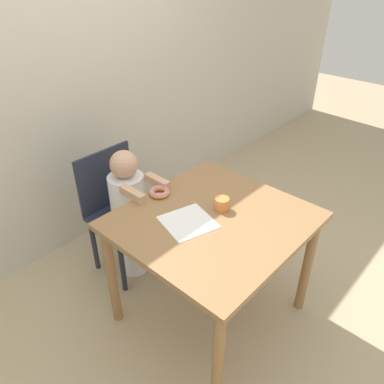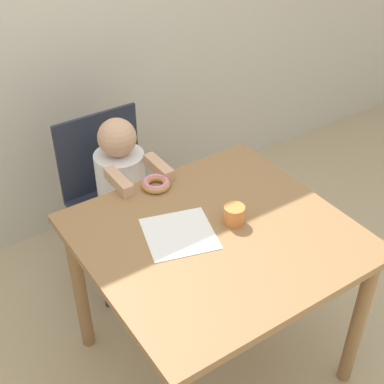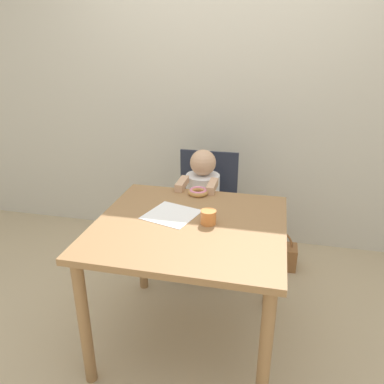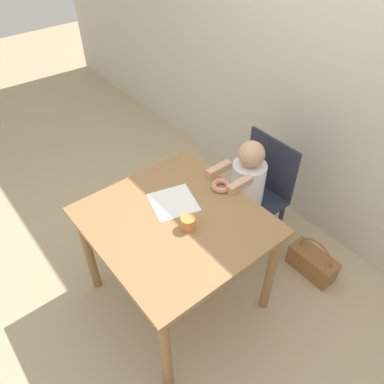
{
  "view_description": "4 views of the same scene",
  "coord_description": "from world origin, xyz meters",
  "px_view_note": "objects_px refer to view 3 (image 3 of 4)",
  "views": [
    {
      "loc": [
        -1.32,
        -1.04,
        2.02
      ],
      "look_at": [
        -0.02,
        0.14,
        0.9
      ],
      "focal_mm": 35.0,
      "sensor_mm": 36.0,
      "label": 1
    },
    {
      "loc": [
        -0.96,
        -1.25,
        2.13
      ],
      "look_at": [
        -0.02,
        0.14,
        0.9
      ],
      "focal_mm": 50.0,
      "sensor_mm": 36.0,
      "label": 2
    },
    {
      "loc": [
        0.41,
        -1.73,
        1.69
      ],
      "look_at": [
        -0.02,
        0.14,
        0.9
      ],
      "focal_mm": 35.0,
      "sensor_mm": 36.0,
      "label": 3
    },
    {
      "loc": [
        1.24,
        -0.88,
        2.36
      ],
      "look_at": [
        -0.02,
        0.14,
        0.9
      ],
      "focal_mm": 35.0,
      "sensor_mm": 36.0,
      "label": 4
    }
  ],
  "objects_px": {
    "donut": "(198,192)",
    "cup": "(208,217)",
    "handbag": "(273,254)",
    "chair": "(205,210)",
    "child_figure": "(202,214)"
  },
  "relations": [
    {
      "from": "child_figure",
      "to": "donut",
      "type": "bearing_deg",
      "value": -84.23
    },
    {
      "from": "child_figure",
      "to": "handbag",
      "type": "bearing_deg",
      "value": 22.74
    },
    {
      "from": "handbag",
      "to": "cup",
      "type": "relative_size",
      "value": 4.3
    },
    {
      "from": "donut",
      "to": "cup",
      "type": "distance_m",
      "value": 0.4
    },
    {
      "from": "chair",
      "to": "donut",
      "type": "distance_m",
      "value": 0.51
    },
    {
      "from": "handbag",
      "to": "cup",
      "type": "height_order",
      "value": "cup"
    },
    {
      "from": "cup",
      "to": "handbag",
      "type": "bearing_deg",
      "value": 67.38
    },
    {
      "from": "donut",
      "to": "cup",
      "type": "bearing_deg",
      "value": -70.35
    },
    {
      "from": "donut",
      "to": "child_figure",
      "type": "bearing_deg",
      "value": 95.77
    },
    {
      "from": "chair",
      "to": "handbag",
      "type": "bearing_deg",
      "value": 11.27
    },
    {
      "from": "child_figure",
      "to": "chair",
      "type": "bearing_deg",
      "value": 90.0
    },
    {
      "from": "handbag",
      "to": "chair",
      "type": "bearing_deg",
      "value": -168.73
    },
    {
      "from": "donut",
      "to": "cup",
      "type": "height_order",
      "value": "cup"
    },
    {
      "from": "chair",
      "to": "cup",
      "type": "distance_m",
      "value": 0.86
    },
    {
      "from": "child_figure",
      "to": "cup",
      "type": "distance_m",
      "value": 0.75
    }
  ]
}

